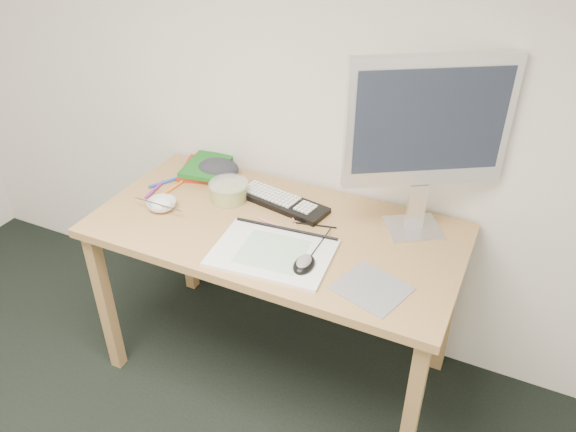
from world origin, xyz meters
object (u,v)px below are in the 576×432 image
Objects in this scene: rice_bowl at (162,205)px; sketchpad at (272,253)px; monitor at (428,127)px; desk at (276,244)px; keyboard at (282,202)px.

sketchpad is at bearing -8.60° from rice_bowl.
monitor is 5.73× the size of rice_bowl.
keyboard is at bearing 107.09° from desk.
keyboard is 0.48m from rice_bowl.
desk is 0.19m from keyboard.
monitor is (0.52, 0.05, 0.40)m from keyboard.
desk is 0.72m from monitor.
monitor is at bearing 17.00° from rice_bowl.
desk is 2.11× the size of monitor.
keyboard is at bearing 104.79° from sketchpad.
desk is at bearing 172.45° from monitor.
keyboard is (-0.05, 0.16, 0.09)m from desk.
sketchpad is 0.54m from rice_bowl.
monitor reaches higher than sketchpad.
keyboard is 0.59× the size of monitor.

